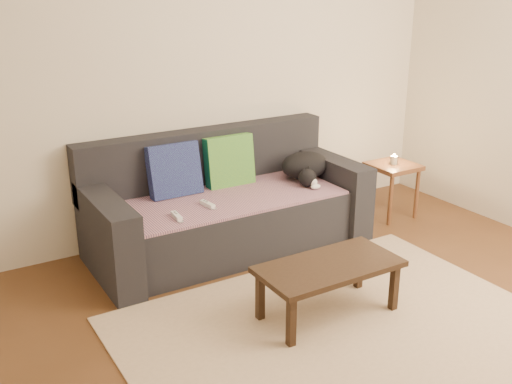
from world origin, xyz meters
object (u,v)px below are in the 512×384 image
sofa (226,209)px  wii_remote_b (207,204)px  coffee_table (329,271)px  side_table (393,173)px  cat (306,167)px  wii_remote_a (177,216)px

sofa → wii_remote_b: bearing=-142.5°
wii_remote_b → coffee_table: size_ratio=0.17×
side_table → coffee_table: side_table is taller
sofa → wii_remote_b: sofa is taller
side_table → coffee_table: 1.83m
wii_remote_b → cat: bearing=-88.5°
wii_remote_b → side_table: side_table is taller
cat → wii_remote_b: cat is taller
cat → coffee_table: 1.40m
wii_remote_b → coffee_table: 1.10m
wii_remote_a → wii_remote_b: (0.28, 0.10, 0.00)m
wii_remote_a → coffee_table: bearing=-143.5°
side_table → cat: bearing=169.7°
wii_remote_a → coffee_table: wii_remote_a is taller
sofa → wii_remote_b: 0.34m
cat → wii_remote_b: size_ratio=3.52×
sofa → side_table: sofa is taller
sofa → wii_remote_a: size_ratio=14.00×
wii_remote_b → wii_remote_a: bearing=101.7°
wii_remote_a → coffee_table: (0.58, -0.95, -0.15)m
sofa → wii_remote_b: (-0.25, -0.19, 0.15)m
sofa → side_table: size_ratio=4.41×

